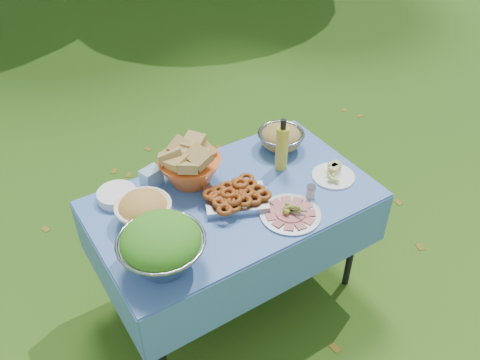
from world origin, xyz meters
The scene contains 14 objects.
ground centered at (0.00, 0.00, 0.00)m, with size 80.00×80.00×0.00m, color #143A0A.
picnic_table centered at (0.00, 0.00, 0.38)m, with size 1.46×0.86×0.76m, color #80CAF7.
salad_bowl centered at (-0.51, -0.22, 0.89)m, with size 0.39×0.39×0.26m, color gray, non-canonical shape.
pasta_bowl_white centered at (-0.46, 0.09, 0.84)m, with size 0.27×0.27×0.15m, color white, non-canonical shape.
plate_stack centered at (-0.51, 0.32, 0.79)m, with size 0.20×0.20×0.05m, color white.
wipes_box centered at (-0.31, 0.33, 0.81)m, with size 0.11×0.08×0.10m, color #86BAE2.
sanitizer_bottle centered at (0.00, 0.39, 0.85)m, with size 0.06×0.06×0.17m, color pink.
bread_bowl centered at (-0.12, 0.25, 0.87)m, with size 0.34×0.34×0.23m, color orange, non-canonical shape.
pasta_bowl_steel centered at (0.48, 0.24, 0.83)m, with size 0.27×0.27×0.14m, color gray, non-canonical shape.
fried_tray centered at (-0.01, -0.04, 0.80)m, with size 0.32×0.22×0.07m, color #B6B5BB.
charcuterie_platter centered at (0.17, -0.27, 0.80)m, with size 0.31×0.31×0.07m, color silver.
oil_bottle centered at (0.36, 0.08, 0.92)m, with size 0.07×0.07×0.32m, color gold.
cheese_plate centered at (0.56, -0.15, 0.79)m, with size 0.23×0.23×0.06m, color white.
shaker centered at (0.34, -0.22, 0.80)m, with size 0.05×0.05×0.08m, color silver.
Camera 1 is at (-1.05, -1.71, 2.51)m, focal length 38.00 mm.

